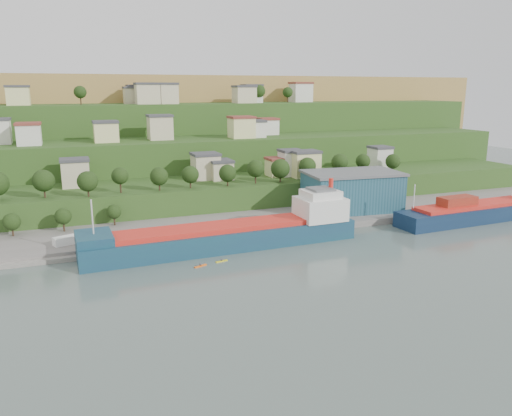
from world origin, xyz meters
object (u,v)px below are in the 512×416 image
warehouse (352,191)px  caravan (66,242)px  cargo_ship_far (487,211)px  kayak_orange (200,265)px  cargo_ship_near (233,236)px

warehouse → caravan: 90.27m
cargo_ship_far → warehouse: bearing=149.4°
caravan → kayak_orange: caravan is taller
cargo_ship_far → cargo_ship_near: bearing=176.5°
warehouse → cargo_ship_far: bearing=-22.5°
cargo_ship_far → warehouse: size_ratio=1.92×
warehouse → caravan: (-89.79, -7.35, -5.75)m
warehouse → caravan: bearing=-169.9°
cargo_ship_far → warehouse: (-38.55, 20.45, 5.76)m
cargo_ship_near → cargo_ship_far: 86.66m
cargo_ship_far → caravan: size_ratio=9.89×
warehouse → caravan: warehouse is taller
cargo_ship_near → caravan: bearing=162.3°
cargo_ship_far → kayak_orange: (-98.59, -10.20, -2.43)m
warehouse → kayak_orange: warehouse is taller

